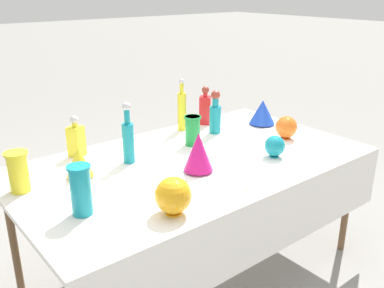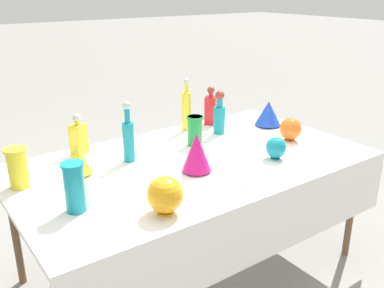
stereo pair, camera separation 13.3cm
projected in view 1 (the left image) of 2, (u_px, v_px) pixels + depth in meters
name	position (u px, v px, depth m)	size (l,w,h in m)	color
ground_plane	(192.00, 267.00, 2.80)	(40.00, 40.00, 0.00)	gray
display_table	(197.00, 170.00, 2.52)	(2.09, 1.19, 0.76)	white
tall_bottle_0	(215.00, 115.00, 2.95)	(0.08, 0.08, 0.30)	teal
tall_bottle_1	(128.00, 138.00, 2.45)	(0.07, 0.07, 0.36)	teal
tall_bottle_2	(182.00, 109.00, 3.00)	(0.06, 0.06, 0.37)	yellow
square_decanter_0	(205.00, 108.00, 3.15)	(0.11, 0.11, 0.28)	red
square_decanter_1	(76.00, 139.00, 2.55)	(0.11, 0.11, 0.25)	yellow
slender_vase_0	(193.00, 130.00, 2.73)	(0.11, 0.11, 0.19)	#198C38
slender_vase_1	(81.00, 189.00, 1.89)	(0.11, 0.11, 0.24)	teal
slender_vase_2	(18.00, 171.00, 2.11)	(0.12, 0.12, 0.21)	yellow
fluted_vase_0	(262.00, 112.00, 3.14)	(0.19, 0.19, 0.18)	blue
fluted_vase_1	(79.00, 162.00, 2.27)	(0.15, 0.15, 0.17)	yellow
fluted_vase_2	(198.00, 152.00, 2.33)	(0.17, 0.17, 0.23)	#C61972
round_bowl_0	(173.00, 195.00, 1.91)	(0.17, 0.17, 0.18)	orange
round_bowl_1	(286.00, 127.00, 2.85)	(0.15, 0.15, 0.15)	orange
round_bowl_2	(275.00, 146.00, 2.55)	(0.13, 0.13, 0.13)	teal
price_tag_left	(246.00, 190.00, 2.12)	(0.05, 0.01, 0.04)	white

